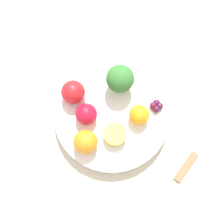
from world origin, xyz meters
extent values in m
plane|color=gray|center=(0.00, 0.00, 0.00)|extent=(6.00, 6.00, 0.00)
cube|color=beige|center=(0.00, 0.00, 0.01)|extent=(1.20, 1.20, 0.02)
cylinder|color=white|center=(0.00, 0.00, 0.04)|extent=(0.24, 0.24, 0.03)
cylinder|color=#8CB76B|center=(-0.06, 0.01, 0.06)|extent=(0.02, 0.02, 0.02)
sphere|color=#387A33|center=(-0.06, 0.01, 0.09)|extent=(0.06, 0.06, 0.06)
sphere|color=red|center=(-0.03, -0.08, 0.08)|extent=(0.05, 0.05, 0.05)
sphere|color=#B7142D|center=(0.02, -0.05, 0.07)|extent=(0.04, 0.04, 0.04)
sphere|color=orange|center=(0.00, 0.06, 0.07)|extent=(0.04, 0.04, 0.04)
sphere|color=orange|center=(0.07, -0.04, 0.07)|extent=(0.05, 0.05, 0.05)
sphere|color=#511938|center=(-0.02, 0.09, 0.06)|extent=(0.01, 0.01, 0.01)
sphere|color=#511938|center=(-0.03, 0.10, 0.06)|extent=(0.01, 0.01, 0.01)
sphere|color=#511938|center=(-0.03, 0.09, 0.06)|extent=(0.01, 0.01, 0.01)
sphere|color=#511938|center=(-0.03, 0.08, 0.06)|extent=(0.01, 0.01, 0.01)
cylinder|color=#F4CC4C|center=(0.05, 0.01, 0.06)|extent=(0.05, 0.05, 0.02)
cube|color=olive|center=(0.08, 0.17, 0.02)|extent=(0.07, 0.05, 0.01)
camera|label=1|loc=(0.16, 0.03, 0.68)|focal=50.00mm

